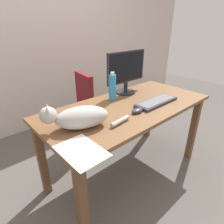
% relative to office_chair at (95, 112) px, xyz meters
% --- Properties ---
extents(ground_plane, '(8.00, 8.00, 0.00)m').
position_rel_office_chair_xyz_m(ground_plane, '(-0.17, -0.72, -0.37)').
color(ground_plane, '#59544F').
extents(back_wall, '(6.00, 0.04, 2.60)m').
position_rel_office_chair_xyz_m(back_wall, '(-0.17, 0.84, 0.93)').
color(back_wall, beige).
rests_on(back_wall, ground_plane).
extents(desk, '(1.55, 0.72, 0.75)m').
position_rel_office_chair_xyz_m(desk, '(-0.17, -0.72, 0.27)').
color(desk, brown).
rests_on(desk, ground_plane).
extents(office_chair, '(0.48, 0.48, 0.89)m').
position_rel_office_chair_xyz_m(office_chair, '(0.00, 0.00, 0.00)').
color(office_chair, black).
rests_on(office_chair, ground_plane).
extents(monitor, '(0.48, 0.20, 0.41)m').
position_rel_office_chair_xyz_m(monitor, '(0.05, -0.47, 0.60)').
color(monitor, '#232328').
rests_on(monitor, desk).
extents(keyboard, '(0.44, 0.15, 0.03)m').
position_rel_office_chair_xyz_m(keyboard, '(0.05, -0.85, 0.39)').
color(keyboard, '#333338').
rests_on(keyboard, desk).
extents(cat, '(0.57, 0.31, 0.20)m').
position_rel_office_chair_xyz_m(cat, '(-0.70, -0.77, 0.45)').
color(cat, '#B2ADA8').
rests_on(cat, desk).
extents(computer_mouse, '(0.11, 0.06, 0.04)m').
position_rel_office_chair_xyz_m(computer_mouse, '(-0.23, -0.87, 0.39)').
color(computer_mouse, '#333338').
rests_on(computer_mouse, desk).
extents(paper_sheet, '(0.21, 0.30, 0.00)m').
position_rel_office_chair_xyz_m(paper_sheet, '(-0.84, -1.00, 0.37)').
color(paper_sheet, white).
rests_on(paper_sheet, desk).
extents(water_bottle, '(0.07, 0.07, 0.26)m').
position_rel_office_chair_xyz_m(water_bottle, '(-0.19, -0.53, 0.49)').
color(water_bottle, '#2D8CD1').
rests_on(water_bottle, desk).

